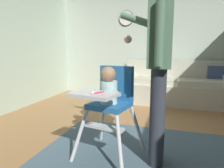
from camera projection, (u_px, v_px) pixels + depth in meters
The scene contains 6 objects.
ground at pixel (135, 150), 2.37m from camera, with size 6.29×7.01×0.10m, color #9E6F43.
wall_far at pixel (158, 41), 4.73m from camera, with size 5.49×0.06×2.59m, color #B3C2B4.
couch at pixel (176, 87), 4.27m from camera, with size 2.17×0.86×0.86m.
high_chair at pixel (110, 95), 2.03m from camera, with size 0.71×0.81×0.93m.
adult_standing at pixel (159, 65), 1.86m from camera, with size 0.52×0.49×1.68m.
wall_clock at pixel (126, 18), 4.82m from camera, with size 0.35×0.04×0.35m.
Camera 1 is at (0.39, -2.19, 1.08)m, focal length 32.99 mm.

